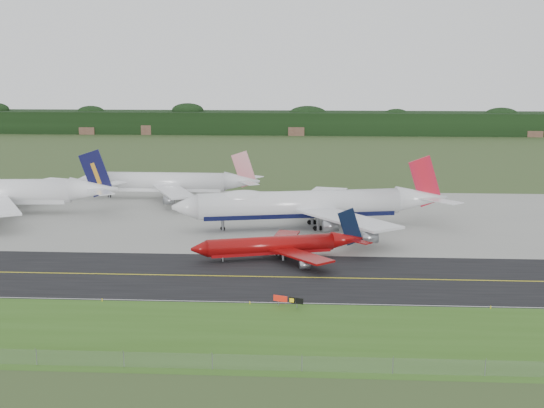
{
  "coord_description": "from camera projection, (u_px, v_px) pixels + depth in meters",
  "views": [
    {
      "loc": [
        7.74,
        -142.64,
        40.98
      ],
      "look_at": [
        -2.22,
        22.0,
        9.12
      ],
      "focal_mm": 50.0,
      "sensor_mm": 36.0,
      "label": 1
    }
  ],
  "objects": [
    {
      "name": "ground",
      "position": [
        277.0,
        271.0,
        148.03
      ],
      "size": [
        600.0,
        600.0,
        0.0
      ],
      "primitive_type": "plane",
      "color": "#354822",
      "rests_on": "ground"
    },
    {
      "name": "jet_ba_747",
      "position": [
        309.0,
        204.0,
        184.88
      ],
      "size": [
        68.4,
        55.77,
        17.32
      ],
      "color": "silver",
      "rests_on": "ground"
    },
    {
      "name": "jet_star_tail",
      "position": [
        168.0,
        182.0,
        223.63
      ],
      "size": [
        54.76,
        46.0,
        14.49
      ],
      "color": "silver",
      "rests_on": "ground"
    },
    {
      "name": "jet_red_737",
      "position": [
        280.0,
        245.0,
        157.23
      ],
      "size": [
        36.36,
        28.96,
        10.0
      ],
      "color": "maroon",
      "rests_on": "ground"
    },
    {
      "name": "taxiway_edge_line",
      "position": [
        270.0,
        303.0,
        128.91
      ],
      "size": [
        400.0,
        0.25,
        0.0
      ],
      "primitive_type": "cube",
      "color": "silver",
      "rests_on": "taxiway"
    },
    {
      "name": "edge_marker_right",
      "position": [
        491.0,
        307.0,
        125.71
      ],
      "size": [
        0.16,
        0.16,
        0.5
      ],
      "primitive_type": "cylinder",
      "color": "yellow",
      "rests_on": "ground"
    },
    {
      "name": "perimeter_fence",
      "position": [
        257.0,
        363.0,
        100.78
      ],
      "size": [
        320.0,
        0.1,
        320.0
      ],
      "color": "slate",
      "rests_on": "ground"
    },
    {
      "name": "apron",
      "position": [
        287.0,
        217.0,
        198.01
      ],
      "size": [
        400.0,
        78.0,
        0.01
      ],
      "primitive_type": "cube",
      "color": "gray",
      "rests_on": "ground"
    },
    {
      "name": "taxiway_centreline",
      "position": [
        275.0,
        277.0,
        144.1
      ],
      "size": [
        400.0,
        0.4,
        0.0
      ],
      "primitive_type": "cube",
      "color": "yellow",
      "rests_on": "taxiway"
    },
    {
      "name": "edge_marker_left",
      "position": [
        102.0,
        300.0,
        129.6
      ],
      "size": [
        0.16,
        0.16,
        0.5
      ],
      "primitive_type": "cylinder",
      "color": "yellow",
      "rests_on": "ground"
    },
    {
      "name": "edge_marker_center",
      "position": [
        250.0,
        303.0,
        128.09
      ],
      "size": [
        0.16,
        0.16,
        0.5
      ],
      "primitive_type": "cylinder",
      "color": "yellow",
      "rests_on": "ground"
    },
    {
      "name": "horizon_treeline",
      "position": [
        304.0,
        124.0,
        415.3
      ],
      "size": [
        700.0,
        25.0,
        12.0
      ],
      "color": "black",
      "rests_on": "ground"
    },
    {
      "name": "taxiway_sign",
      "position": [
        288.0,
        300.0,
        126.53
      ],
      "size": [
        5.08,
        1.98,
        1.78
      ],
      "color": "slate",
      "rests_on": "ground"
    },
    {
      "name": "taxiway",
      "position": [
        275.0,
        277.0,
        144.11
      ],
      "size": [
        400.0,
        32.0,
        0.02
      ],
      "primitive_type": "cube",
      "color": "black",
      "rests_on": "ground"
    },
    {
      "name": "grass_verge",
      "position": [
        264.0,
        335.0,
        113.73
      ],
      "size": [
        400.0,
        30.0,
        0.01
      ],
      "primitive_type": "cube",
      "color": "#355D1B",
      "rests_on": "ground"
    }
  ]
}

